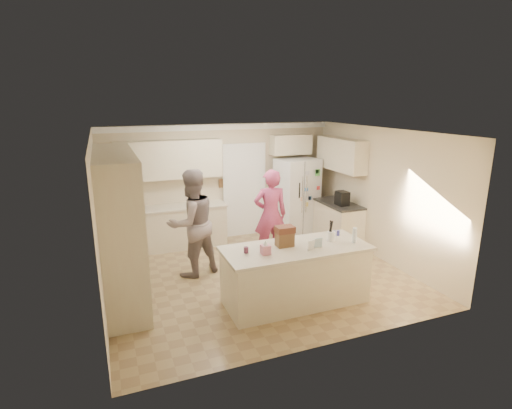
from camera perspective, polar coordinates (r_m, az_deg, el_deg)
name	(u,v)px	position (r m, az deg, el deg)	size (l,w,h in m)	color
floor	(258,276)	(7.41, 0.26, -10.19)	(5.20, 4.60, 0.02)	#9C8458
ceiling	(258,131)	(6.73, 0.29, 10.46)	(5.20, 4.60, 0.02)	white
wall_back	(221,182)	(9.08, -5.07, 3.21)	(5.20, 0.02, 2.60)	beige
wall_front	(327,253)	(4.98, 10.10, -6.90)	(5.20, 0.02, 2.60)	beige
wall_left	(98,223)	(6.51, -21.67, -2.53)	(0.02, 4.60, 2.60)	beige
wall_right	(381,194)	(8.24, 17.42, 1.37)	(0.02, 4.60, 2.60)	beige
crown_back	(220,127)	(8.87, -5.16, 10.95)	(5.20, 0.08, 0.12)	white
pantry_bank	(119,225)	(6.73, -18.94, -2.82)	(0.60, 2.60, 2.35)	beige
back_base_cab	(174,228)	(8.77, -11.61, -3.29)	(2.20, 0.60, 0.88)	beige
back_countertop	(173,207)	(8.63, -11.76, -0.41)	(2.24, 0.63, 0.04)	beige
back_upper_cab	(169,160)	(8.56, -12.27, 6.29)	(2.20, 0.35, 0.80)	beige
doorway_opening	(244,191)	(9.27, -1.72, 1.92)	(0.90, 0.06, 2.10)	black
doorway_casing	(245,191)	(9.24, -1.65, 1.88)	(1.02, 0.03, 2.22)	white
wall_frame_upper	(222,171)	(9.00, -4.91, 4.73)	(0.15, 0.02, 0.20)	brown
wall_frame_lower	(222,183)	(9.06, -4.87, 3.05)	(0.15, 0.02, 0.20)	brown
refrigerator	(297,197)	(9.38, 5.82, 1.07)	(0.90, 0.70, 1.80)	white
fridge_seam	(304,201)	(9.08, 6.83, 0.56)	(0.01, 0.02, 1.78)	gray
fridge_dispenser	(295,191)	(8.91, 5.66, 1.98)	(0.22, 0.03, 0.35)	black
fridge_handle_l	(302,194)	(9.01, 6.62, 1.44)	(0.02, 0.02, 0.85)	silver
fridge_handle_r	(306,194)	(9.05, 7.18, 1.49)	(0.02, 0.02, 0.85)	silver
over_fridge_cab	(291,145)	(9.38, 4.97, 8.53)	(0.95, 0.35, 0.45)	beige
right_base_cab	(337,223)	(9.07, 11.56, -2.67)	(0.60, 1.20, 0.88)	beige
right_countertop	(338,204)	(8.94, 11.66, 0.13)	(0.63, 1.24, 0.04)	#2D2B28
right_upper_cab	(341,154)	(8.98, 12.05, 7.01)	(0.35, 1.50, 0.70)	beige
coffee_maker	(342,198)	(8.72, 12.20, 0.88)	(0.22, 0.28, 0.30)	black
island_base	(295,276)	(6.38, 5.64, -10.12)	(2.20, 0.90, 0.88)	beige
island_top	(296,248)	(6.20, 5.75, -6.26)	(2.28, 0.96, 0.05)	beige
utensil_crock	(331,236)	(6.51, 10.70, -4.47)	(0.13, 0.13, 0.15)	white
tissue_box	(266,250)	(5.87, 1.38, -6.46)	(0.13, 0.13, 0.14)	pink
tissue_plume	(266,243)	(5.83, 1.39, -5.45)	(0.08, 0.08, 0.08)	white
dollhouse_body	(285,239)	(6.18, 4.11, -4.98)	(0.26, 0.18, 0.22)	brown
dollhouse_roof	(285,229)	(6.12, 4.14, -3.57)	(0.28, 0.20, 0.10)	#592D1E
jam_jar	(246,250)	(5.92, -1.43, -6.51)	(0.07, 0.07, 0.09)	#59263F
greeting_card_a	(311,245)	(6.07, 7.90, -5.76)	(0.12, 0.01, 0.16)	white
greeting_card_b	(318,243)	(6.18, 8.90, -5.42)	(0.12, 0.01, 0.16)	silver
water_bottle	(355,235)	(6.50, 13.90, -4.27)	(0.07, 0.07, 0.24)	silver
shaker_salt	(335,233)	(6.74, 11.16, -4.08)	(0.05, 0.05, 0.09)	#4645A5
shaker_pepper	(338,233)	(6.78, 11.66, -4.00)	(0.05, 0.05, 0.09)	#4645A5
teen_boy	(192,223)	(7.22, -9.13, -2.65)	(0.95, 0.74, 1.95)	gray
teen_girl	(270,215)	(7.87, 2.08, -1.50)	(0.66, 0.44, 1.82)	#C64C8E
fridge_magnets	(304,201)	(9.07, 6.85, 0.55)	(0.76, 0.02, 1.44)	tan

